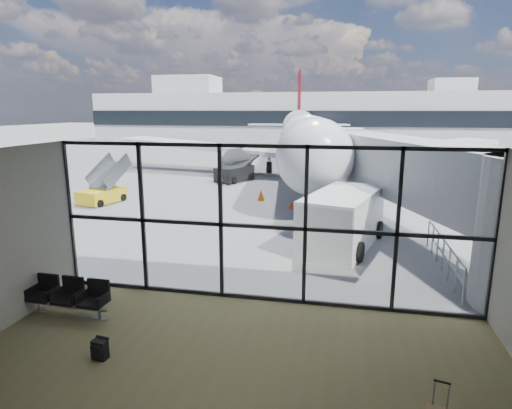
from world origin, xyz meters
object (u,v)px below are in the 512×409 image
(seating_row, at_px, (70,294))
(backpack, at_px, (100,349))
(belt_loader, at_px, (235,172))
(airliner, at_px, (303,137))
(service_van, at_px, (342,219))
(mobile_stairs, at_px, (103,194))

(seating_row, bearing_deg, backpack, -41.09)
(belt_loader, bearing_deg, airliner, 76.86)
(service_van, bearing_deg, seating_row, -117.63)
(airliner, height_order, mobile_stairs, airliner)
(seating_row, height_order, service_van, service_van)
(seating_row, height_order, airliner, airliner)
(seating_row, xyz_separation_m, service_van, (7.06, 7.41, 0.57))
(service_van, height_order, belt_loader, service_van)
(service_van, bearing_deg, airliner, 115.73)
(service_van, bearing_deg, backpack, -103.04)
(seating_row, distance_m, backpack, 2.68)
(service_van, relative_size, belt_loader, 1.22)
(airliner, bearing_deg, belt_loader, -133.50)
(backpack, xyz_separation_m, belt_loader, (-3.04, 24.02, 0.42))
(airliner, bearing_deg, service_van, -87.69)
(service_van, distance_m, belt_loader, 16.90)
(airliner, relative_size, service_van, 7.12)
(service_van, xyz_separation_m, mobile_stairs, (-13.92, 5.63, -0.59))
(seating_row, relative_size, backpack, 4.59)
(service_van, distance_m, mobile_stairs, 15.03)
(belt_loader, relative_size, mobile_stairs, 1.31)
(seating_row, xyz_separation_m, airliner, (3.44, 28.44, 2.49))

